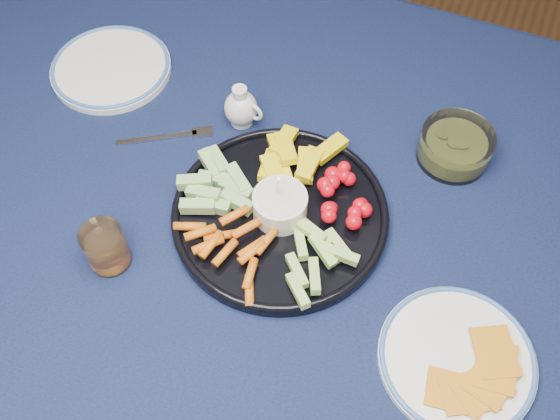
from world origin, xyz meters
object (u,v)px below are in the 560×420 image
at_px(dining_table, 273,206).
at_px(cheese_plate, 457,358).
at_px(crudite_platter, 278,211).
at_px(side_plate_extra, 111,68).
at_px(juice_tumbler, 106,249).
at_px(creamer_pitcher, 241,108).
at_px(pickle_bowl, 455,147).

bearing_deg(dining_table, cheese_plate, -27.94).
xyz_separation_m(crudite_platter, side_plate_extra, (-0.43, 0.18, -0.01)).
height_order(cheese_plate, juice_tumbler, juice_tumbler).
bearing_deg(crudite_platter, creamer_pitcher, 130.49).
bearing_deg(creamer_pitcher, crudite_platter, -49.51).
bearing_deg(cheese_plate, crudite_platter, 159.28).
height_order(pickle_bowl, juice_tumbler, juice_tumbler).
xyz_separation_m(dining_table, juice_tumbler, (-0.17, -0.24, 0.12)).
bearing_deg(pickle_bowl, creamer_pitcher, -169.58).
bearing_deg(pickle_bowl, cheese_plate, -74.78).
distance_m(dining_table, side_plate_extra, 0.41).
bearing_deg(cheese_plate, pickle_bowl, 105.22).
relative_size(crudite_platter, side_plate_extra, 1.53).
distance_m(crudite_platter, cheese_plate, 0.35).
relative_size(dining_table, cheese_plate, 7.52).
distance_m(pickle_bowl, side_plate_extra, 0.65).
bearing_deg(creamer_pitcher, dining_table, -43.40).
bearing_deg(side_plate_extra, crudite_platter, -23.36).
bearing_deg(dining_table, juice_tumbler, -124.63).
distance_m(creamer_pitcher, juice_tumbler, 0.34).
distance_m(pickle_bowl, cheese_plate, 0.37).
xyz_separation_m(creamer_pitcher, cheese_plate, (0.47, -0.29, -0.02)).
relative_size(dining_table, pickle_bowl, 13.46).
xyz_separation_m(pickle_bowl, side_plate_extra, (-0.65, -0.05, -0.02)).
xyz_separation_m(creamer_pitcher, pickle_bowl, (0.37, 0.07, -0.01)).
distance_m(cheese_plate, side_plate_extra, 0.81).
height_order(creamer_pitcher, juice_tumbler, creamer_pitcher).
bearing_deg(crudite_platter, juice_tumbler, -140.69).
height_order(creamer_pitcher, cheese_plate, creamer_pitcher).
relative_size(pickle_bowl, juice_tumbler, 1.62).
height_order(crudite_platter, side_plate_extra, crudite_platter).
bearing_deg(dining_table, creamer_pitcher, 136.60).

